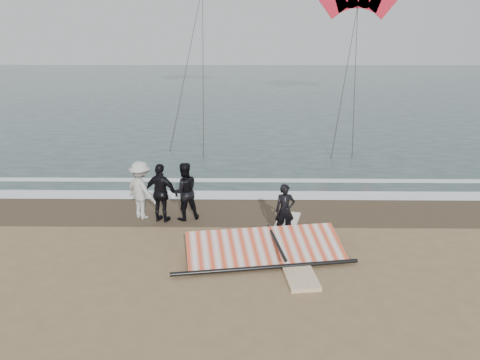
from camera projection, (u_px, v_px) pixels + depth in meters
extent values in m
plane|color=#8C704C|center=(286.00, 280.00, 11.60)|extent=(120.00, 120.00, 0.00)
cube|color=#233838|center=(257.00, 91.00, 42.84)|extent=(120.00, 54.00, 0.02)
cube|color=#4C3D2B|center=(276.00, 210.00, 15.86)|extent=(120.00, 2.80, 0.01)
cube|color=white|center=(273.00, 195.00, 17.18)|extent=(120.00, 0.90, 0.01)
cube|color=white|center=(271.00, 180.00, 18.79)|extent=(120.00, 0.45, 0.01)
imported|color=black|center=(285.00, 210.00, 13.80)|extent=(0.63, 0.45, 1.60)
cube|color=silver|center=(294.00, 263.00, 12.29)|extent=(1.06, 2.73, 0.11)
cube|color=silver|center=(284.00, 228.00, 14.42)|extent=(1.25, 2.51, 0.10)
imported|color=black|center=(184.00, 191.00, 14.89)|extent=(1.12, 1.01, 1.90)
imported|color=black|center=(161.00, 193.00, 14.71)|extent=(1.22, 0.80, 1.92)
imported|color=#BBBAB5|center=(141.00, 190.00, 15.00)|extent=(1.40, 1.32, 1.90)
cube|color=black|center=(257.00, 245.00, 13.30)|extent=(2.96, 1.14, 0.11)
cube|color=#F04C28|center=(265.00, 247.00, 12.65)|extent=(4.43, 2.28, 0.45)
cylinder|color=black|center=(266.00, 267.00, 11.97)|extent=(4.85, 0.89, 0.11)
cylinder|color=black|center=(276.00, 242.00, 12.60)|extent=(0.42, 2.10, 0.09)
cylinder|color=#262626|center=(347.00, 67.00, 27.17)|extent=(0.04, 0.04, 15.96)
cylinder|color=#262626|center=(355.00, 66.00, 27.24)|extent=(0.04, 0.04, 15.61)
cylinder|color=#262626|center=(190.00, 51.00, 29.03)|extent=(0.04, 0.04, 17.73)
cylinder|color=#262626|center=(203.00, 51.00, 28.50)|extent=(0.04, 0.04, 18.73)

